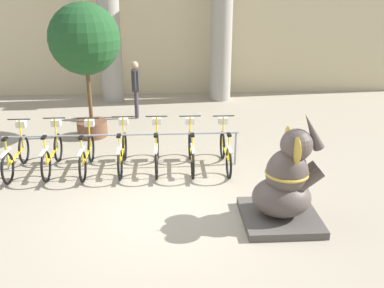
% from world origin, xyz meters
% --- Properties ---
extents(ground_plane, '(60.00, 60.00, 0.00)m').
position_xyz_m(ground_plane, '(0.00, 0.00, 0.00)').
color(ground_plane, '#9E937F').
extents(building_facade, '(20.00, 0.20, 6.00)m').
position_xyz_m(building_facade, '(0.00, 8.60, 3.00)').
color(building_facade, '#C6B78E').
rests_on(building_facade, ground_plane).
extents(column_left, '(0.90, 0.90, 5.16)m').
position_xyz_m(column_left, '(-1.83, 7.60, 2.62)').
color(column_left, gray).
rests_on(column_left, ground_plane).
extents(column_right, '(0.90, 0.90, 5.16)m').
position_xyz_m(column_right, '(1.83, 7.60, 2.62)').
color(column_right, gray).
rests_on(column_right, ground_plane).
extents(bike_rack, '(5.07, 0.05, 0.77)m').
position_xyz_m(bike_rack, '(-0.98, 1.95, 0.63)').
color(bike_rack, gray).
rests_on(bike_rack, ground_plane).
extents(bicycle_0, '(0.48, 1.71, 1.06)m').
position_xyz_m(bicycle_0, '(-3.21, 1.82, 0.40)').
color(bicycle_0, black).
rests_on(bicycle_0, ground_plane).
extents(bicycle_1, '(0.48, 1.71, 1.06)m').
position_xyz_m(bicycle_1, '(-2.47, 1.86, 0.40)').
color(bicycle_1, black).
rests_on(bicycle_1, ground_plane).
extents(bicycle_2, '(0.48, 1.71, 1.06)m').
position_xyz_m(bicycle_2, '(-1.73, 1.81, 0.40)').
color(bicycle_2, black).
rests_on(bicycle_2, ground_plane).
extents(bicycle_3, '(0.48, 1.71, 1.06)m').
position_xyz_m(bicycle_3, '(-0.98, 1.87, 0.40)').
color(bicycle_3, black).
rests_on(bicycle_3, ground_plane).
extents(bicycle_4, '(0.48, 1.71, 1.06)m').
position_xyz_m(bicycle_4, '(-0.24, 1.86, 0.40)').
color(bicycle_4, black).
rests_on(bicycle_4, ground_plane).
extents(bicycle_5, '(0.48, 1.71, 1.06)m').
position_xyz_m(bicycle_5, '(0.51, 1.84, 0.40)').
color(bicycle_5, black).
rests_on(bicycle_5, ground_plane).
extents(bicycle_6, '(0.48, 1.71, 1.06)m').
position_xyz_m(bicycle_6, '(1.25, 1.80, 0.40)').
color(bicycle_6, black).
rests_on(bicycle_6, ground_plane).
extents(elephant_statue, '(1.29, 1.29, 1.94)m').
position_xyz_m(elephant_statue, '(1.95, -0.49, 0.66)').
color(elephant_statue, '#4C4742').
rests_on(elephant_statue, ground_plane).
extents(person_pedestrian, '(0.22, 0.47, 1.68)m').
position_xyz_m(person_pedestrian, '(-0.92, 5.63, 1.01)').
color(person_pedestrian, '#383342').
rests_on(person_pedestrian, ground_plane).
extents(potted_tree, '(1.76, 1.76, 3.40)m').
position_xyz_m(potted_tree, '(-1.98, 4.02, 2.42)').
color(potted_tree, brown).
rests_on(potted_tree, ground_plane).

